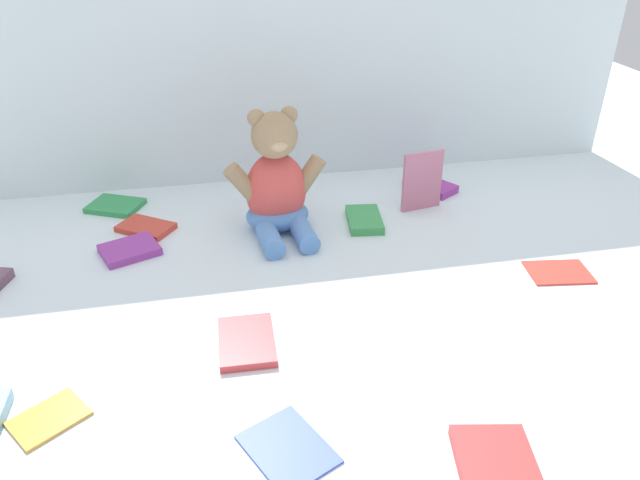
{
  "coord_description": "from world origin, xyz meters",
  "views": [
    {
      "loc": [
        -0.2,
        -1.01,
        0.63
      ],
      "look_at": [
        -0.02,
        -0.1,
        0.1
      ],
      "focal_mm": 33.77,
      "sensor_mm": 36.0,
      "label": 1
    }
  ],
  "objects_px": {
    "book_case_4": "(495,461)",
    "book_case_8": "(115,206)",
    "teddy_bear": "(277,187)",
    "book_case_0": "(430,186)",
    "book_case_9": "(422,181)",
    "book_case_11": "(364,220)",
    "book_case_5": "(49,417)",
    "book_case_6": "(288,448)",
    "book_case_2": "(247,342)",
    "book_case_10": "(130,250)",
    "book_case_7": "(146,227)",
    "book_case_3": "(559,271)"
  },
  "relations": [
    {
      "from": "book_case_2",
      "to": "book_case_10",
      "type": "relative_size",
      "value": 1.16
    },
    {
      "from": "book_case_0",
      "to": "book_case_9",
      "type": "relative_size",
      "value": 0.89
    },
    {
      "from": "book_case_2",
      "to": "book_case_11",
      "type": "bearing_deg",
      "value": -126.78
    },
    {
      "from": "book_case_2",
      "to": "book_case_4",
      "type": "height_order",
      "value": "book_case_4"
    },
    {
      "from": "book_case_0",
      "to": "book_case_2",
      "type": "distance_m",
      "value": 0.71
    },
    {
      "from": "book_case_2",
      "to": "book_case_9",
      "type": "bearing_deg",
      "value": -134.84
    },
    {
      "from": "book_case_0",
      "to": "book_case_5",
      "type": "xyz_separation_m",
      "value": [
        -0.79,
        -0.61,
        -0.0
      ]
    },
    {
      "from": "book_case_9",
      "to": "book_case_11",
      "type": "xyz_separation_m",
      "value": [
        -0.15,
        -0.05,
        -0.06
      ]
    },
    {
      "from": "book_case_7",
      "to": "book_case_9",
      "type": "height_order",
      "value": "book_case_9"
    },
    {
      "from": "book_case_5",
      "to": "book_case_7",
      "type": "bearing_deg",
      "value": 132.93
    },
    {
      "from": "book_case_11",
      "to": "book_case_10",
      "type": "bearing_deg",
      "value": -169.16
    },
    {
      "from": "book_case_6",
      "to": "book_case_2",
      "type": "bearing_deg",
      "value": 72.69
    },
    {
      "from": "teddy_bear",
      "to": "book_case_5",
      "type": "relative_size",
      "value": 2.79
    },
    {
      "from": "book_case_11",
      "to": "book_case_2",
      "type": "bearing_deg",
      "value": -121.49
    },
    {
      "from": "book_case_3",
      "to": "book_case_10",
      "type": "distance_m",
      "value": 0.85
    },
    {
      "from": "book_case_2",
      "to": "book_case_9",
      "type": "height_order",
      "value": "book_case_9"
    },
    {
      "from": "book_case_11",
      "to": "book_case_7",
      "type": "bearing_deg",
      "value": 179.62
    },
    {
      "from": "book_case_0",
      "to": "book_case_5",
      "type": "bearing_deg",
      "value": 5.46
    },
    {
      "from": "book_case_5",
      "to": "book_case_8",
      "type": "height_order",
      "value": "book_case_8"
    },
    {
      "from": "book_case_2",
      "to": "book_case_7",
      "type": "relative_size",
      "value": 1.1
    },
    {
      "from": "book_case_4",
      "to": "book_case_5",
      "type": "height_order",
      "value": "book_case_4"
    },
    {
      "from": "book_case_10",
      "to": "book_case_11",
      "type": "xyz_separation_m",
      "value": [
        0.5,
        0.03,
        0.0
      ]
    },
    {
      "from": "book_case_6",
      "to": "book_case_7",
      "type": "height_order",
      "value": "book_case_7"
    },
    {
      "from": "teddy_bear",
      "to": "book_case_2",
      "type": "distance_m",
      "value": 0.41
    },
    {
      "from": "book_case_0",
      "to": "book_case_3",
      "type": "relative_size",
      "value": 1.05
    },
    {
      "from": "book_case_5",
      "to": "book_case_6",
      "type": "relative_size",
      "value": 0.79
    },
    {
      "from": "book_case_0",
      "to": "book_case_5",
      "type": "height_order",
      "value": "book_case_0"
    },
    {
      "from": "book_case_3",
      "to": "book_case_5",
      "type": "relative_size",
      "value": 1.23
    },
    {
      "from": "book_case_4",
      "to": "book_case_6",
      "type": "xyz_separation_m",
      "value": [
        -0.25,
        0.08,
        -0.0
      ]
    },
    {
      "from": "teddy_bear",
      "to": "book_case_0",
      "type": "bearing_deg",
      "value": 12.44
    },
    {
      "from": "book_case_3",
      "to": "book_case_8",
      "type": "bearing_deg",
      "value": 70.05
    },
    {
      "from": "teddy_bear",
      "to": "book_case_4",
      "type": "xyz_separation_m",
      "value": [
        0.18,
        -0.68,
        -0.09
      ]
    },
    {
      "from": "book_case_2",
      "to": "book_case_9",
      "type": "relative_size",
      "value": 0.91
    },
    {
      "from": "book_case_0",
      "to": "book_case_10",
      "type": "relative_size",
      "value": 1.13
    },
    {
      "from": "book_case_4",
      "to": "book_case_10",
      "type": "distance_m",
      "value": 0.8
    },
    {
      "from": "book_case_5",
      "to": "book_case_10",
      "type": "xyz_separation_m",
      "value": [
        0.08,
        0.44,
        0.0
      ]
    },
    {
      "from": "book_case_3",
      "to": "book_case_9",
      "type": "bearing_deg",
      "value": 35.82
    },
    {
      "from": "book_case_4",
      "to": "book_case_7",
      "type": "bearing_deg",
      "value": 133.49
    },
    {
      "from": "book_case_3",
      "to": "book_case_4",
      "type": "bearing_deg",
      "value": 148.86
    },
    {
      "from": "teddy_bear",
      "to": "book_case_7",
      "type": "xyz_separation_m",
      "value": [
        -0.28,
        0.05,
        -0.09
      ]
    },
    {
      "from": "book_case_2",
      "to": "book_case_6",
      "type": "height_order",
      "value": "book_case_2"
    },
    {
      "from": "book_case_4",
      "to": "book_case_8",
      "type": "height_order",
      "value": "book_case_4"
    },
    {
      "from": "teddy_bear",
      "to": "book_case_10",
      "type": "bearing_deg",
      "value": -176.48
    },
    {
      "from": "teddy_bear",
      "to": "book_case_6",
      "type": "xyz_separation_m",
      "value": [
        -0.07,
        -0.61,
        -0.1
      ]
    },
    {
      "from": "teddy_bear",
      "to": "book_case_7",
      "type": "relative_size",
      "value": 2.33
    },
    {
      "from": "book_case_2",
      "to": "book_case_4",
      "type": "relative_size",
      "value": 1.17
    },
    {
      "from": "book_case_3",
      "to": "book_case_9",
      "type": "height_order",
      "value": "book_case_9"
    },
    {
      "from": "teddy_bear",
      "to": "book_case_5",
      "type": "xyz_separation_m",
      "value": [
        -0.39,
        -0.49,
        -0.09
      ]
    },
    {
      "from": "book_case_0",
      "to": "book_case_9",
      "type": "height_order",
      "value": "book_case_9"
    },
    {
      "from": "teddy_bear",
      "to": "book_case_0",
      "type": "relative_size",
      "value": 2.17
    }
  ]
}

